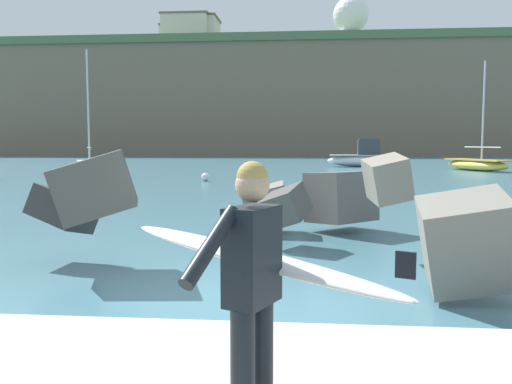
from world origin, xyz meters
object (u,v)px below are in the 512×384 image
at_px(radar_dome, 351,21).
at_px(station_building_central, 176,40).
at_px(boat_near_right, 89,166).
at_px(boat_mid_centre, 477,164).
at_px(boat_near_left, 364,158).
at_px(surfer_with_board, 256,277).
at_px(station_building_west, 196,34).
at_px(mooring_buoy_middle, 246,171).
at_px(mooring_buoy_inner, 205,177).
at_px(station_building_annex, 187,38).
at_px(station_building_east, 186,32).

bearing_deg(radar_dome, station_building_central, 178.35).
xyz_separation_m(boat_near_right, boat_mid_centre, (27.14, 5.96, -0.02)).
relative_size(boat_near_left, radar_dome, 0.66).
height_order(surfer_with_board, station_building_west, station_building_west).
bearing_deg(station_building_west, mooring_buoy_middle, -75.67).
relative_size(mooring_buoy_inner, station_building_annex, 0.07).
bearing_deg(radar_dome, station_building_annex, 173.83).
height_order(boat_mid_centre, station_building_annex, station_building_annex).
xyz_separation_m(station_building_central, station_building_annex, (1.56, 2.29, 0.82)).
height_order(boat_near_left, station_building_annex, station_building_annex).
height_order(surfer_with_board, mooring_buoy_middle, surfer_with_board).
height_order(station_building_west, station_building_annex, station_building_annex).
height_order(surfer_with_board, boat_near_left, boat_near_left).
bearing_deg(radar_dome, station_building_east, -170.99).
bearing_deg(surfer_with_board, boat_mid_centre, 71.40).
distance_m(boat_mid_centre, mooring_buoy_middle, 17.69).
relative_size(station_building_central, station_building_annex, 1.04).
distance_m(surfer_with_board, station_building_east, 94.04).
bearing_deg(boat_mid_centre, boat_near_left, 144.26).
relative_size(surfer_with_board, radar_dome, 0.23).
bearing_deg(boat_near_left, mooring_buoy_middle, -125.63).
xyz_separation_m(boat_near_left, radar_dome, (2.56, 50.43, 22.14)).
bearing_deg(station_building_west, station_building_east, -119.82).
distance_m(station_building_east, station_building_annex, 7.77).
height_order(boat_mid_centre, station_building_central, station_building_central).
bearing_deg(station_building_east, station_building_annex, 101.83).
xyz_separation_m(mooring_buoy_middle, radar_dome, (11.28, 62.60, 22.68)).
xyz_separation_m(boat_mid_centre, mooring_buoy_middle, (-16.40, -6.64, -0.28)).
relative_size(surfer_with_board, boat_mid_centre, 0.26).
bearing_deg(boat_mid_centre, mooring_buoy_inner, -145.35).
bearing_deg(station_building_east, mooring_buoy_inner, -76.83).
distance_m(boat_near_right, radar_dome, 69.42).
bearing_deg(station_building_central, mooring_buoy_middle, -72.74).
bearing_deg(station_building_central, boat_near_left, -61.00).
bearing_deg(mooring_buoy_inner, mooring_buoy_middle, 74.49).
xyz_separation_m(mooring_buoy_inner, station_building_annex, (-16.57, 71.58, 20.88)).
height_order(surfer_with_board, boat_near_right, boat_near_right).
bearing_deg(station_building_annex, boat_mid_centre, -59.69).
height_order(surfer_with_board, station_building_annex, station_building_annex).
height_order(station_building_west, station_building_east, station_building_east).
bearing_deg(boat_near_right, station_building_west, 94.46).
relative_size(boat_mid_centre, mooring_buoy_middle, 18.02).
height_order(boat_near_right, station_building_west, station_building_west).
bearing_deg(boat_mid_centre, boat_near_right, -167.63).
xyz_separation_m(station_building_west, station_building_annex, (-2.78, 5.53, 0.43)).
distance_m(station_building_central, station_building_east, 6.19).
bearing_deg(station_building_east, boat_near_left, -61.19).
height_order(station_building_west, station_building_central, station_building_west).
bearing_deg(radar_dome, boat_mid_centre, -84.78).
distance_m(surfer_with_board, mooring_buoy_middle, 31.81).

